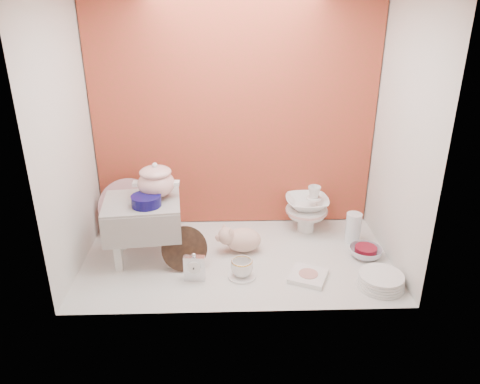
# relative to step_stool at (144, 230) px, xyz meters

# --- Properties ---
(ground) EXTENTS (1.80, 1.80, 0.00)m
(ground) POSITION_rel_step_stool_xyz_m (0.54, -0.03, -0.18)
(ground) COLOR silver
(ground) RESTS_ON ground
(niche_shell) EXTENTS (1.86, 1.03, 1.53)m
(niche_shell) POSITION_rel_step_stool_xyz_m (0.54, 0.15, 0.75)
(niche_shell) COLOR #B5342D
(niche_shell) RESTS_ON ground
(step_stool) EXTENTS (0.46, 0.41, 0.37)m
(step_stool) POSITION_rel_step_stool_xyz_m (0.00, 0.00, 0.00)
(step_stool) COLOR silver
(step_stool) RESTS_ON ground
(soup_tureen) EXTENTS (0.27, 0.27, 0.21)m
(soup_tureen) POSITION_rel_step_stool_xyz_m (0.08, 0.05, 0.29)
(soup_tureen) COLOR white
(soup_tureen) RESTS_ON step_stool
(cobalt_bowl) EXTENTS (0.19, 0.19, 0.06)m
(cobalt_bowl) POSITION_rel_step_stool_xyz_m (0.04, -0.06, 0.21)
(cobalt_bowl) COLOR #0E0A4C
(cobalt_bowl) RESTS_ON step_stool
(floral_platter) EXTENTS (0.39, 0.20, 0.37)m
(floral_platter) POSITION_rel_step_stool_xyz_m (-0.15, 0.31, -0.00)
(floral_platter) COLOR silver
(floral_platter) RESTS_ON ground
(blue_white_vase) EXTENTS (0.25, 0.25, 0.22)m
(blue_white_vase) POSITION_rel_step_stool_xyz_m (-0.02, 0.34, -0.07)
(blue_white_vase) COLOR silver
(blue_white_vase) RESTS_ON ground
(lacquer_tray) EXTENTS (0.27, 0.14, 0.25)m
(lacquer_tray) POSITION_rel_step_stool_xyz_m (0.24, -0.12, -0.06)
(lacquer_tray) COLOR black
(lacquer_tray) RESTS_ON ground
(mantel_clock) EXTENTS (0.12, 0.05, 0.17)m
(mantel_clock) POSITION_rel_step_stool_xyz_m (0.30, -0.25, -0.10)
(mantel_clock) COLOR silver
(mantel_clock) RESTS_ON ground
(plush_pig) EXTENTS (0.31, 0.25, 0.16)m
(plush_pig) POSITION_rel_step_stool_xyz_m (0.58, 0.05, -0.10)
(plush_pig) COLOR #D4A895
(plush_pig) RESTS_ON ground
(teacup_saucer) EXTENTS (0.17, 0.17, 0.01)m
(teacup_saucer) POSITION_rel_step_stool_xyz_m (0.56, -0.23, -0.18)
(teacup_saucer) COLOR white
(teacup_saucer) RESTS_ON ground
(gold_rim_teacup) EXTENTS (0.15, 0.15, 0.10)m
(gold_rim_teacup) POSITION_rel_step_stool_xyz_m (0.56, -0.23, -0.12)
(gold_rim_teacup) COLOR white
(gold_rim_teacup) RESTS_ON teacup_saucer
(lattice_dish) EXTENTS (0.25, 0.25, 0.03)m
(lattice_dish) POSITION_rel_step_stool_xyz_m (0.93, -0.25, -0.17)
(lattice_dish) COLOR white
(lattice_dish) RESTS_ON ground
(dinner_plate_stack) EXTENTS (0.28, 0.28, 0.07)m
(dinner_plate_stack) POSITION_rel_step_stool_xyz_m (1.30, -0.34, -0.15)
(dinner_plate_stack) COLOR white
(dinner_plate_stack) RESTS_ON ground
(crystal_bowl) EXTENTS (0.22, 0.22, 0.06)m
(crystal_bowl) POSITION_rel_step_stool_xyz_m (1.31, -0.04, -0.15)
(crystal_bowl) COLOR silver
(crystal_bowl) RESTS_ON ground
(clear_glass_vase) EXTENTS (0.13, 0.13, 0.19)m
(clear_glass_vase) POSITION_rel_step_stool_xyz_m (1.27, 0.15, -0.09)
(clear_glass_vase) COLOR silver
(clear_glass_vase) RESTS_ON ground
(porcelain_tower) EXTENTS (0.34, 0.34, 0.32)m
(porcelain_tower) POSITION_rel_step_stool_xyz_m (1.00, 0.31, -0.03)
(porcelain_tower) COLOR white
(porcelain_tower) RESTS_ON ground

